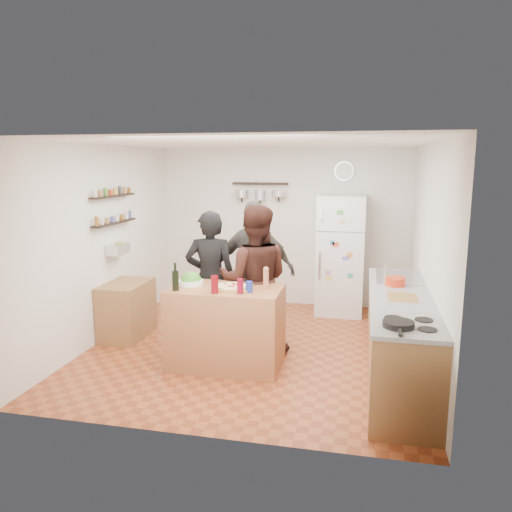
% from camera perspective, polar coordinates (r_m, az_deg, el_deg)
% --- Properties ---
extents(room_shell, '(4.20, 4.20, 4.20)m').
position_cam_1_polar(room_shell, '(6.38, 0.55, 1.35)').
color(room_shell, brown).
rests_on(room_shell, ground).
extents(prep_island, '(1.25, 0.72, 0.91)m').
position_cam_1_polar(prep_island, '(5.69, -3.46, -8.10)').
color(prep_island, '#9A5C38').
rests_on(prep_island, floor).
extents(pizza_board, '(0.42, 0.34, 0.02)m').
position_cam_1_polar(pizza_board, '(5.52, -2.77, -3.65)').
color(pizza_board, olive).
rests_on(pizza_board, prep_island).
extents(pizza, '(0.34, 0.34, 0.02)m').
position_cam_1_polar(pizza, '(5.51, -2.77, -3.46)').
color(pizza, '#D2BB8A').
rests_on(pizza, pizza_board).
extents(salad_bowl, '(0.28, 0.28, 0.06)m').
position_cam_1_polar(salad_bowl, '(5.73, -7.43, -3.01)').
color(salad_bowl, white).
rests_on(salad_bowl, prep_island).
extents(wine_bottle, '(0.07, 0.07, 0.22)m').
position_cam_1_polar(wine_bottle, '(5.49, -9.19, -2.79)').
color(wine_bottle, black).
rests_on(wine_bottle, prep_island).
extents(wine_glass_near, '(0.08, 0.08, 0.19)m').
position_cam_1_polar(wine_glass_near, '(5.33, -4.75, -3.26)').
color(wine_glass_near, '#5D070E').
rests_on(wine_glass_near, prep_island).
extents(wine_glass_far, '(0.07, 0.07, 0.16)m').
position_cam_1_polar(wine_glass_far, '(5.30, -1.82, -3.46)').
color(wine_glass_far, maroon).
rests_on(wine_glass_far, prep_island).
extents(pepper_mill, '(0.06, 0.06, 0.20)m').
position_cam_1_polar(pepper_mill, '(5.48, 1.15, -2.77)').
color(pepper_mill, '#A06343').
rests_on(pepper_mill, prep_island).
extents(salt_canister, '(0.07, 0.07, 0.12)m').
position_cam_1_polar(salt_canister, '(5.36, -0.78, -3.54)').
color(salt_canister, navy).
rests_on(salt_canister, prep_island).
extents(person_left, '(0.69, 0.53, 1.71)m').
position_cam_1_polar(person_left, '(6.22, -5.21, -2.65)').
color(person_left, black).
rests_on(person_left, floor).
extents(person_center, '(0.96, 0.80, 1.79)m').
position_cam_1_polar(person_center, '(5.96, -0.18, -2.77)').
color(person_center, black).
rests_on(person_center, floor).
extents(person_back, '(1.07, 0.48, 1.80)m').
position_cam_1_polar(person_back, '(6.50, -0.16, -1.63)').
color(person_back, '#312F2C').
rests_on(person_back, floor).
extents(counter_run, '(0.63, 2.63, 0.90)m').
position_cam_1_polar(counter_run, '(5.55, 16.11, -9.05)').
color(counter_run, '#9E7042').
rests_on(counter_run, floor).
extents(stove_top, '(0.60, 0.62, 0.02)m').
position_cam_1_polar(stove_top, '(4.51, 17.15, -7.56)').
color(stove_top, white).
rests_on(stove_top, counter_run).
extents(skillet, '(0.27, 0.27, 0.05)m').
position_cam_1_polar(skillet, '(4.39, 15.97, -7.49)').
color(skillet, black).
rests_on(skillet, stove_top).
extents(sink, '(0.50, 0.80, 0.03)m').
position_cam_1_polar(sink, '(6.24, 15.85, -2.41)').
color(sink, silver).
rests_on(sink, counter_run).
extents(cutting_board, '(0.30, 0.40, 0.02)m').
position_cam_1_polar(cutting_board, '(5.35, 16.41, -4.65)').
color(cutting_board, olive).
rests_on(cutting_board, counter_run).
extents(red_bowl, '(0.22, 0.22, 0.09)m').
position_cam_1_polar(red_bowl, '(5.81, 15.62, -2.82)').
color(red_bowl, red).
rests_on(red_bowl, counter_run).
extents(fridge, '(0.70, 0.68, 1.80)m').
position_cam_1_polar(fridge, '(7.66, 9.63, 0.12)').
color(fridge, white).
rests_on(fridge, floor).
extents(wall_clock, '(0.30, 0.03, 0.30)m').
position_cam_1_polar(wall_clock, '(7.86, 10.04, 9.54)').
color(wall_clock, silver).
rests_on(wall_clock, back_wall).
extents(spice_shelf_lower, '(0.12, 1.00, 0.02)m').
position_cam_1_polar(spice_shelf_lower, '(6.83, -15.87, 3.68)').
color(spice_shelf_lower, black).
rests_on(spice_shelf_lower, left_wall).
extents(spice_shelf_upper, '(0.12, 1.00, 0.02)m').
position_cam_1_polar(spice_shelf_upper, '(6.80, -16.02, 6.61)').
color(spice_shelf_upper, black).
rests_on(spice_shelf_upper, left_wall).
extents(produce_basket, '(0.18, 0.35, 0.14)m').
position_cam_1_polar(produce_basket, '(6.87, -15.50, 0.78)').
color(produce_basket, silver).
rests_on(produce_basket, left_wall).
extents(side_table, '(0.50, 0.80, 0.73)m').
position_cam_1_polar(side_table, '(6.84, -14.54, -5.96)').
color(side_table, olive).
rests_on(side_table, floor).
extents(pot_rack, '(0.90, 0.04, 0.04)m').
position_cam_1_polar(pot_rack, '(7.95, 0.47, 8.27)').
color(pot_rack, black).
rests_on(pot_rack, back_wall).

